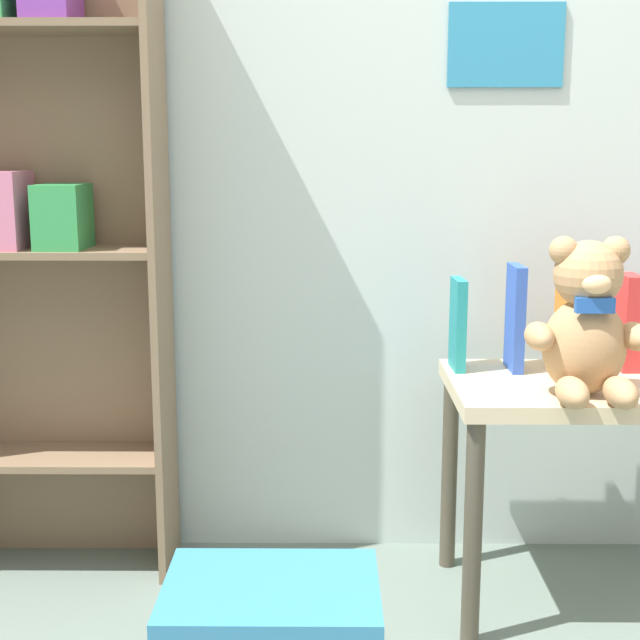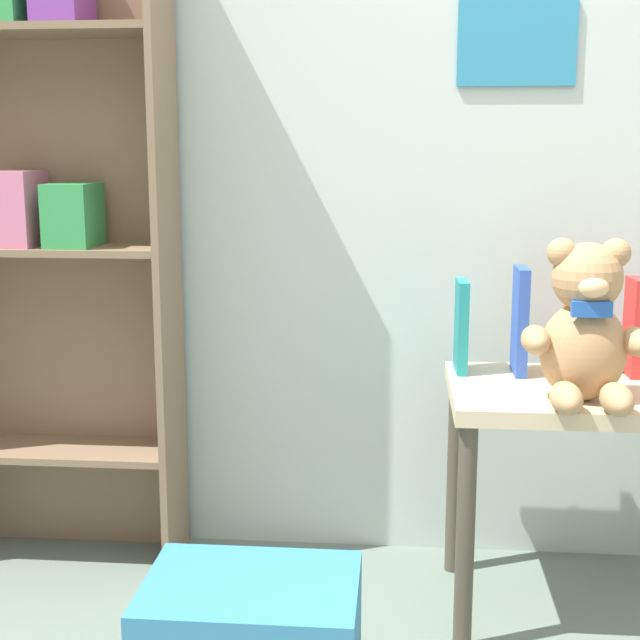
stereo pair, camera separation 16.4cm
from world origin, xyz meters
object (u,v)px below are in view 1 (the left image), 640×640
(display_table, at_px, (580,418))
(book_standing_teal, at_px, (458,324))
(teddy_bear, at_px, (587,325))
(book_standing_orange, at_px, (569,323))
(book_standing_blue, at_px, (515,318))
(book_standing_red, at_px, (628,322))
(bookshelf_side, at_px, (38,209))

(display_table, height_order, book_standing_teal, book_standing_teal)
(display_table, xyz_separation_m, teddy_bear, (-0.03, -0.12, 0.24))
(teddy_bear, distance_m, book_standing_orange, 0.27)
(teddy_bear, height_order, book_standing_blue, teddy_bear)
(book_standing_teal, bearing_deg, display_table, -25.10)
(book_standing_teal, distance_m, book_standing_orange, 0.27)
(display_table, distance_m, book_standing_blue, 0.28)
(book_standing_blue, height_order, book_standing_red, book_standing_blue)
(book_standing_teal, distance_m, book_standing_red, 0.41)
(book_standing_blue, relative_size, book_standing_red, 1.10)
(book_standing_teal, height_order, book_standing_red, book_standing_red)
(bookshelf_side, xyz_separation_m, book_standing_red, (1.43, -0.10, -0.26))
(teddy_bear, xyz_separation_m, book_standing_orange, (0.03, 0.26, -0.05))
(bookshelf_side, relative_size, book_standing_orange, 7.61)
(bookshelf_side, distance_m, book_standing_teal, 1.06)
(book_standing_blue, height_order, book_standing_orange, book_standing_blue)
(book_standing_blue, bearing_deg, book_standing_orange, 10.88)
(display_table, xyz_separation_m, book_standing_blue, (-0.14, 0.11, 0.21))
(book_standing_orange, bearing_deg, display_table, -91.38)
(teddy_bear, xyz_separation_m, book_standing_blue, (-0.10, 0.24, -0.03))
(teddy_bear, distance_m, book_standing_blue, 0.26)
(book_standing_blue, xyz_separation_m, book_standing_red, (0.27, 0.01, -0.01))
(display_table, relative_size, book_standing_orange, 2.80)
(book_standing_teal, height_order, book_standing_blue, book_standing_blue)
(bookshelf_side, relative_size, book_standing_blue, 6.49)
(teddy_bear, xyz_separation_m, book_standing_teal, (-0.24, 0.24, -0.05))
(bookshelf_side, xyz_separation_m, display_table, (1.29, -0.21, -0.46))
(book_standing_red, bearing_deg, book_standing_blue, -179.10)
(teddy_bear, bearing_deg, bookshelf_side, 164.96)
(display_table, relative_size, book_standing_teal, 2.75)
(book_standing_teal, xyz_separation_m, book_standing_orange, (0.27, 0.02, -0.00))
(display_table, bearing_deg, book_standing_orange, 90.00)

